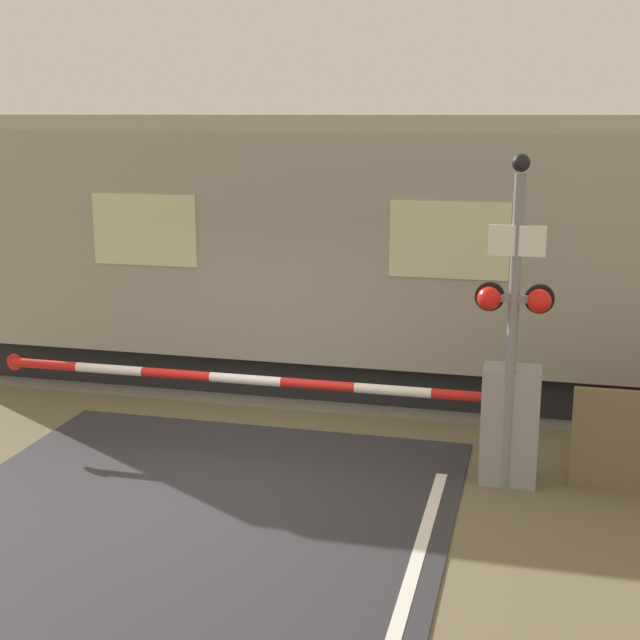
% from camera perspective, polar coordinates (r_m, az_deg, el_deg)
% --- Properties ---
extents(ground_plane, '(80.00, 80.00, 0.00)m').
position_cam_1_polar(ground_plane, '(9.60, -6.96, -10.83)').
color(ground_plane, '#6B6047').
extents(track_bed, '(36.00, 3.20, 0.13)m').
position_cam_1_polar(track_bed, '(13.50, -0.36, -3.48)').
color(track_bed, slate).
rests_on(track_bed, ground_plane).
extents(train, '(14.94, 2.93, 3.86)m').
position_cam_1_polar(train, '(12.72, 8.90, 4.35)').
color(train, black).
rests_on(train, ground_plane).
extents(crossing_barrier, '(6.33, 0.44, 1.27)m').
position_cam_1_polar(crossing_barrier, '(9.78, 8.98, -6.11)').
color(crossing_barrier, gray).
rests_on(crossing_barrier, ground_plane).
extents(signal_post, '(0.80, 0.26, 3.50)m').
position_cam_1_polar(signal_post, '(9.21, 12.30, 0.96)').
color(signal_post, gray).
rests_on(signal_post, ground_plane).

